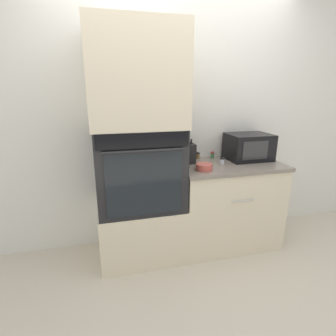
{
  "coord_description": "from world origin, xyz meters",
  "views": [
    {
      "loc": [
        -0.7,
        -1.97,
        1.57
      ],
      "look_at": [
        -0.14,
        0.21,
        0.9
      ],
      "focal_mm": 28.0,
      "sensor_mm": 36.0,
      "label": 1
    }
  ],
  "objects_px": {
    "microwave": "(248,147)",
    "condiment_jar_mid": "(212,155)",
    "wall_oven": "(139,168)",
    "knife_block": "(188,153)",
    "condiment_jar_near": "(198,156)",
    "bowl": "(204,167)",
    "condiment_jar_far": "(222,161)"
  },
  "relations": [
    {
      "from": "microwave",
      "to": "condiment_jar_mid",
      "type": "xyz_separation_m",
      "value": [
        -0.34,
        0.13,
        -0.1
      ]
    },
    {
      "from": "wall_oven",
      "to": "knife_block",
      "type": "xyz_separation_m",
      "value": [
        0.51,
        0.13,
        0.08
      ]
    },
    {
      "from": "condiment_jar_near",
      "to": "knife_block",
      "type": "bearing_deg",
      "value": -141.15
    },
    {
      "from": "bowl",
      "to": "microwave",
      "type": "bearing_deg",
      "value": 22.82
    },
    {
      "from": "condiment_jar_near",
      "to": "microwave",
      "type": "bearing_deg",
      "value": -16.74
    },
    {
      "from": "condiment_jar_far",
      "to": "microwave",
      "type": "bearing_deg",
      "value": 17.63
    },
    {
      "from": "condiment_jar_mid",
      "to": "condiment_jar_far",
      "type": "bearing_deg",
      "value": -90.78
    },
    {
      "from": "bowl",
      "to": "condiment_jar_mid",
      "type": "xyz_separation_m",
      "value": [
        0.24,
        0.38,
        0.01
      ]
    },
    {
      "from": "wall_oven",
      "to": "bowl",
      "type": "relative_size",
      "value": 4.94
    },
    {
      "from": "knife_block",
      "to": "condiment_jar_far",
      "type": "height_order",
      "value": "knife_block"
    },
    {
      "from": "wall_oven",
      "to": "condiment_jar_near",
      "type": "distance_m",
      "value": 0.7
    },
    {
      "from": "microwave",
      "to": "bowl",
      "type": "bearing_deg",
      "value": -157.18
    },
    {
      "from": "wall_oven",
      "to": "condiment_jar_far",
      "type": "relative_size",
      "value": 11.56
    },
    {
      "from": "wall_oven",
      "to": "bowl",
      "type": "distance_m",
      "value": 0.59
    },
    {
      "from": "condiment_jar_near",
      "to": "condiment_jar_mid",
      "type": "height_order",
      "value": "condiment_jar_mid"
    },
    {
      "from": "wall_oven",
      "to": "condiment_jar_near",
      "type": "xyz_separation_m",
      "value": [
        0.66,
        0.25,
        0.01
      ]
    },
    {
      "from": "wall_oven",
      "to": "condiment_jar_near",
      "type": "relative_size",
      "value": 11.18
    },
    {
      "from": "knife_block",
      "to": "condiment_jar_far",
      "type": "distance_m",
      "value": 0.34
    },
    {
      "from": "microwave",
      "to": "condiment_jar_near",
      "type": "relative_size",
      "value": 6.4
    },
    {
      "from": "knife_block",
      "to": "condiment_jar_far",
      "type": "xyz_separation_m",
      "value": [
        0.3,
        -0.14,
        -0.06
      ]
    },
    {
      "from": "knife_block",
      "to": "condiment_jar_near",
      "type": "height_order",
      "value": "knife_block"
    },
    {
      "from": "bowl",
      "to": "condiment_jar_far",
      "type": "relative_size",
      "value": 2.34
    },
    {
      "from": "wall_oven",
      "to": "condiment_jar_far",
      "type": "distance_m",
      "value": 0.81
    },
    {
      "from": "bowl",
      "to": "condiment_jar_near",
      "type": "xyz_separation_m",
      "value": [
        0.09,
        0.4,
        0.0
      ]
    },
    {
      "from": "condiment_jar_far",
      "to": "knife_block",
      "type": "bearing_deg",
      "value": 154.91
    },
    {
      "from": "bowl",
      "to": "condiment_jar_near",
      "type": "distance_m",
      "value": 0.4
    },
    {
      "from": "knife_block",
      "to": "bowl",
      "type": "bearing_deg",
      "value": -77.98
    },
    {
      "from": "knife_block",
      "to": "wall_oven",
      "type": "bearing_deg",
      "value": -165.64
    },
    {
      "from": "knife_block",
      "to": "condiment_jar_mid",
      "type": "relative_size",
      "value": 3.3
    },
    {
      "from": "bowl",
      "to": "condiment_jar_far",
      "type": "xyz_separation_m",
      "value": [
        0.24,
        0.14,
        0.0
      ]
    },
    {
      "from": "knife_block",
      "to": "condiment_jar_mid",
      "type": "xyz_separation_m",
      "value": [
        0.3,
        0.1,
        -0.06
      ]
    },
    {
      "from": "bowl",
      "to": "condiment_jar_mid",
      "type": "relative_size",
      "value": 2.14
    }
  ]
}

